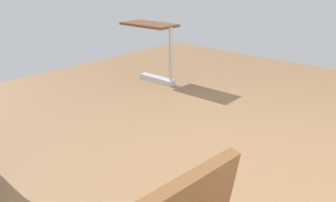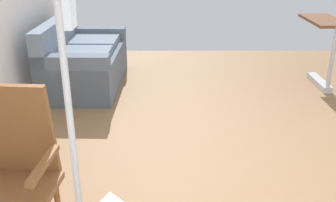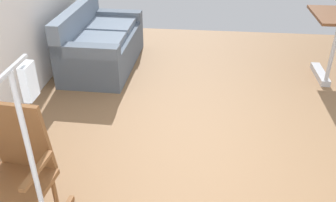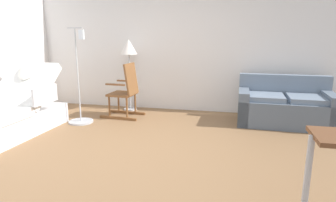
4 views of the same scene
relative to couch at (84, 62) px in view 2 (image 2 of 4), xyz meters
The scene contains 4 objects.
ground_plane 2.76m from the couch, 139.74° to the right, with size 7.48×7.48×0.00m, color olive.
couch is the anchor object (origin of this frame).
rocking_chair 2.93m from the couch, behind, with size 0.79×0.53×1.05m.
overbed_table 3.07m from the couch, 89.98° to the right, with size 0.84×0.41×0.84m.
Camera 2 is at (-2.69, 0.71, 1.77)m, focal length 41.30 mm.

